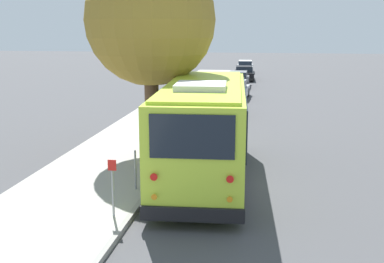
{
  "coord_description": "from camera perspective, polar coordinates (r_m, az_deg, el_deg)",
  "views": [
    {
      "loc": [
        -14.24,
        -1.26,
        4.92
      ],
      "look_at": [
        2.15,
        1.28,
        1.3
      ],
      "focal_mm": 45.0,
      "sensor_mm": 36.0,
      "label": 1
    }
  ],
  "objects": [
    {
      "name": "ground_plane",
      "position": [
        15.12,
        3.57,
        -6.7
      ],
      "size": [
        160.0,
        160.0,
        0.0
      ],
      "primitive_type": "plane",
      "color": "#474749"
    },
    {
      "name": "sidewalk_slab",
      "position": [
        16.02,
        -11.79,
        -5.57
      ],
      "size": [
        80.0,
        4.1,
        0.15
      ],
      "primitive_type": "cube",
      "color": "#A3A099",
      "rests_on": "ground"
    },
    {
      "name": "curb_strip",
      "position": [
        15.42,
        -4.35,
        -6.04
      ],
      "size": [
        80.0,
        0.14,
        0.15
      ],
      "primitive_type": "cube",
      "color": "gray",
      "rests_on": "ground"
    },
    {
      "name": "shuttle_bus",
      "position": [
        15.54,
        1.45,
        0.69
      ],
      "size": [
        8.82,
        3.25,
        3.35
      ],
      "rotation": [
        0.0,
        0.0,
        0.06
      ],
      "color": "#BCDB38",
      "rests_on": "ground"
    },
    {
      "name": "parked_sedan_tan",
      "position": [
        27.79,
        3.73,
        3.31
      ],
      "size": [
        4.41,
        2.0,
        1.27
      ],
      "rotation": [
        0.0,
        0.0,
        0.06
      ],
      "color": "tan",
      "rests_on": "ground"
    },
    {
      "name": "parked_sedan_silver",
      "position": [
        33.75,
        5.12,
        4.9
      ],
      "size": [
        4.41,
        1.92,
        1.29
      ],
      "rotation": [
        0.0,
        0.0,
        -0.06
      ],
      "color": "#A8AAAF",
      "rests_on": "ground"
    },
    {
      "name": "parked_sedan_gray",
      "position": [
        40.16,
        5.48,
        6.11
      ],
      "size": [
        4.48,
        1.75,
        1.32
      ],
      "rotation": [
        0.0,
        0.0,
        -0.01
      ],
      "color": "slate",
      "rests_on": "ground"
    },
    {
      "name": "parked_sedan_black",
      "position": [
        45.94,
        6.18,
        6.86
      ],
      "size": [
        4.53,
        1.99,
        1.31
      ],
      "rotation": [
        0.0,
        0.0,
        0.06
      ],
      "color": "black",
      "rests_on": "ground"
    },
    {
      "name": "parked_sedan_white",
      "position": [
        53.46,
        6.32,
        7.62
      ],
      "size": [
        4.59,
        1.82,
        1.31
      ],
      "rotation": [
        0.0,
        0.0,
        0.04
      ],
      "color": "silver",
      "rests_on": "ground"
    },
    {
      "name": "street_tree",
      "position": [
        18.55,
        -4.89,
        14.02
      ],
      "size": [
        4.9,
        4.9,
        8.2
      ],
      "color": "brown",
      "rests_on": "sidewalk_slab"
    },
    {
      "name": "sign_post_near",
      "position": [
        12.47,
        -9.37,
        -6.55
      ],
      "size": [
        0.06,
        0.22,
        1.5
      ],
      "color": "gray",
      "rests_on": "sidewalk_slab"
    },
    {
      "name": "sign_post_far",
      "position": [
        14.48,
        -6.72,
        -4.53
      ],
      "size": [
        0.06,
        0.06,
        1.19
      ],
      "color": "gray",
      "rests_on": "sidewalk_slab"
    },
    {
      "name": "fire_hydrant",
      "position": [
        22.87,
        -0.89,
        1.3
      ],
      "size": [
        0.22,
        0.22,
        0.81
      ],
      "color": "gold",
      "rests_on": "sidewalk_slab"
    }
  ]
}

